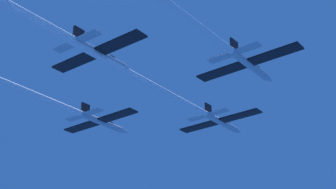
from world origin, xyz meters
name	(u,v)px	position (x,y,z in m)	size (l,w,h in m)	color
jet_lead	(169,94)	(0.54, -14.68, 0.10)	(15.20, 49.47, 2.52)	#B2BAC6
jet_left_wing	(35,94)	(-14.18, -27.66, -0.53)	(15.20, 48.25, 2.52)	#B2BAC6
jet_right_wing	(178,11)	(14.07, -30.38, 0.63)	(15.20, 52.89, 2.52)	#B2BAC6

